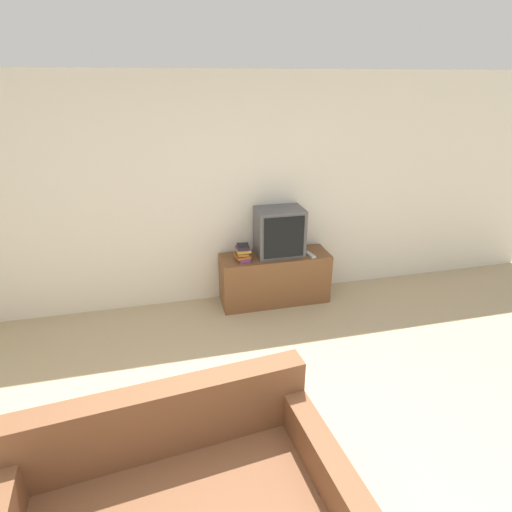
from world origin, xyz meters
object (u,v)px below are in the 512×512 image
(tv_stand, at_px, (275,278))
(television, at_px, (279,232))
(remote_on_stand, at_px, (310,255))
(book_stack, at_px, (243,253))

(tv_stand, distance_m, television, 0.58)
(television, bearing_deg, remote_on_stand, -20.92)
(tv_stand, distance_m, remote_on_stand, 0.52)
(book_stack, xyz_separation_m, remote_on_stand, (0.79, -0.07, -0.08))
(book_stack, relative_size, remote_on_stand, 1.21)
(tv_stand, bearing_deg, remote_on_stand, -14.82)
(television, xyz_separation_m, remote_on_stand, (0.34, -0.13, -0.27))
(tv_stand, xyz_separation_m, book_stack, (-0.39, -0.03, 0.39))
(book_stack, bearing_deg, television, 7.77)
(television, height_order, remote_on_stand, television)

